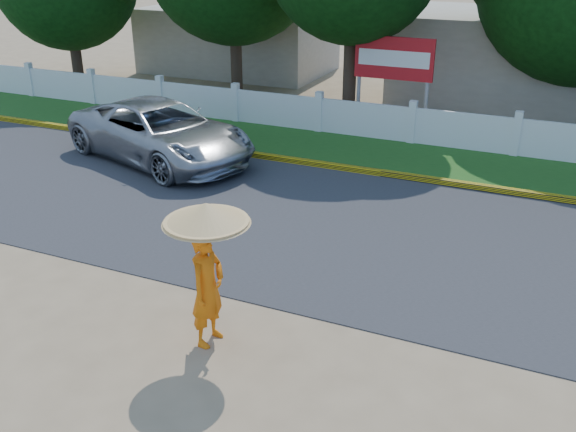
# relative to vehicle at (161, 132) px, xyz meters

# --- Properties ---
(ground) EXTENTS (120.00, 120.00, 0.00)m
(ground) POSITION_rel_vehicle_xyz_m (6.01, -6.83, -0.81)
(ground) COLOR #9E8460
(ground) RESTS_ON ground
(road) EXTENTS (60.00, 7.00, 0.02)m
(road) POSITION_rel_vehicle_xyz_m (6.01, -2.33, -0.80)
(road) COLOR #38383A
(road) RESTS_ON ground
(grass_verge) EXTENTS (60.00, 3.50, 0.03)m
(grass_verge) POSITION_rel_vehicle_xyz_m (6.01, 2.92, -0.80)
(grass_verge) COLOR #2D601E
(grass_verge) RESTS_ON ground
(curb) EXTENTS (40.00, 0.18, 0.16)m
(curb) POSITION_rel_vehicle_xyz_m (6.01, 1.22, -0.73)
(curb) COLOR yellow
(curb) RESTS_ON ground
(fence) EXTENTS (40.00, 0.10, 1.10)m
(fence) POSITION_rel_vehicle_xyz_m (6.01, 4.37, -0.26)
(fence) COLOR silver
(fence) RESTS_ON ground
(building_near) EXTENTS (10.00, 6.00, 3.20)m
(building_near) POSITION_rel_vehicle_xyz_m (9.01, 11.17, 0.79)
(building_near) COLOR #B7AD99
(building_near) RESTS_ON ground
(building_far) EXTENTS (8.00, 5.00, 2.80)m
(building_far) POSITION_rel_vehicle_xyz_m (-3.99, 12.17, 0.59)
(building_far) COLOR #B7AD99
(building_far) RESTS_ON ground
(vehicle) EXTENTS (6.40, 4.40, 1.63)m
(vehicle) POSITION_rel_vehicle_xyz_m (0.00, 0.00, 0.00)
(vehicle) COLOR #999DA1
(vehicle) RESTS_ON ground
(monk_with_parasol) EXTENTS (1.29, 1.29, 2.35)m
(monk_with_parasol) POSITION_rel_vehicle_xyz_m (5.69, -7.06, 0.72)
(monk_with_parasol) COLOR orange
(monk_with_parasol) RESTS_ON ground
(billboard) EXTENTS (2.50, 0.13, 2.95)m
(billboard) POSITION_rel_vehicle_xyz_m (5.04, 5.47, 1.33)
(billboard) COLOR gray
(billboard) RESTS_ON ground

